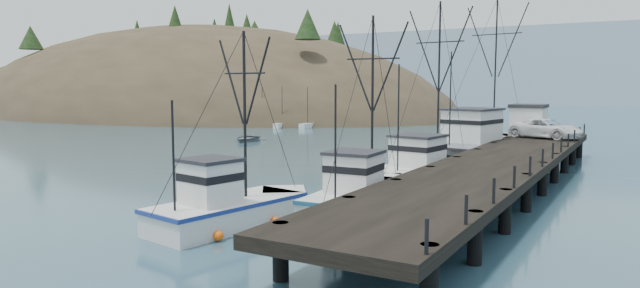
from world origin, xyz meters
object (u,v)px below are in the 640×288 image
Objects in this scene: trawler_mid at (233,208)px; pier_shed at (528,120)px; work_vessel at (484,146)px; pickup_truck at (546,129)px; pier at (498,164)px; trawler_near at (365,195)px; trawler_far at (429,169)px; motorboat at (247,141)px.

pier_shed is (7.27, 32.86, 2.60)m from trawler_mid.
trawler_mid is at bearing -98.73° from work_vessel.
trawler_mid is 1.57× the size of pickup_truck.
trawler_mid is at bearing -120.55° from pier.
work_vessel is 2.91× the size of pickup_truck.
pier is 4.68× the size of trawler_mid.
pier is 13.75× the size of pier_shed.
trawler_near is 1.75× the size of pickup_truck.
trawler_mid is 33.75m from pier_shed.
pier is 18.14m from pier_shed.
pickup_truck is at bearing 69.90° from trawler_far.
trawler_far is 2.51× the size of motorboat.
pier_shed is (2.84, 4.00, 2.19)m from work_vessel.
pier is at bearing -85.24° from pier_shed.
pier is 36.56m from motorboat.
trawler_near reaches higher than pickup_truck.
motorboat is at bearing 136.54° from trawler_near.
pier_shed is at bearing 83.16° from trawler_near.
trawler_near is 23.01m from work_vessel.
pier_shed is at bearing 77.52° from trawler_mid.
work_vessel is at bearing -125.34° from pier_shed.
trawler_far is at bearing 90.99° from trawler_near.
pickup_truck is at bearing -18.13° from motorboat.
pickup_truck is (5.06, 24.88, 2.01)m from trawler_near.
pier is 10.22m from trawler_near.
work_vessel is at bearing 107.23° from pier.
pickup_truck is (5.24, 14.32, 2.01)m from trawler_far.
pickup_truck is at bearing 73.53° from trawler_mid.
trawler_far is at bearing 76.80° from trawler_mid.
trawler_far reaches higher than pier.
trawler_far is 15.38m from pickup_truck.
motorboat is (-27.35, 15.54, -0.82)m from trawler_far.
trawler_far is (3.85, 16.41, 0.00)m from trawler_mid.
pickup_truck reaches higher than motorboat.
trawler_far reaches higher than pier_shed.
motorboat is (-27.94, 3.09, -1.23)m from work_vessel.
trawler_mid is 1.88× the size of motorboat.
trawler_near is 0.84× the size of trawler_far.
motorboat is at bearing 107.69° from pickup_truck.
pier is at bearing -43.88° from motorboat.
trawler_mid is 16.85m from trawler_far.
trawler_near is 27.32m from pier_shed.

